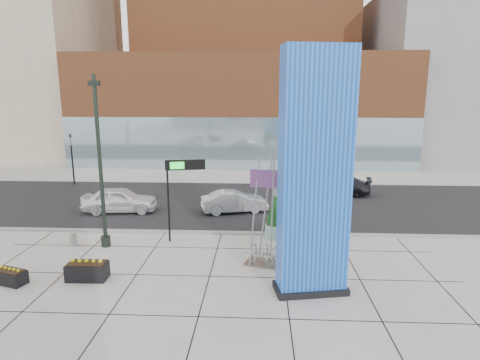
{
  "coord_description": "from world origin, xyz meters",
  "views": [
    {
      "loc": [
        2.97,
        -15.9,
        7.24
      ],
      "look_at": [
        2.08,
        2.0,
        3.34
      ],
      "focal_mm": 30.0,
      "sensor_mm": 36.0,
      "label": 1
    }
  ],
  "objects_px": {
    "car_white_west": "(120,200)",
    "blue_pylon": "(315,180)",
    "lamp_post": "(101,179)",
    "overhead_street_sign": "(182,172)",
    "car_silver_mid": "(234,202)",
    "concrete_bollard": "(73,239)",
    "public_art_sculpture": "(270,237)"
  },
  "relations": [
    {
      "from": "car_silver_mid",
      "to": "concrete_bollard",
      "type": "bearing_deg",
      "value": 113.71
    },
    {
      "from": "concrete_bollard",
      "to": "overhead_street_sign",
      "type": "xyz_separation_m",
      "value": [
        5.23,
        0.8,
        3.19
      ]
    },
    {
      "from": "public_art_sculpture",
      "to": "overhead_street_sign",
      "type": "height_order",
      "value": "public_art_sculpture"
    },
    {
      "from": "public_art_sculpture",
      "to": "overhead_street_sign",
      "type": "xyz_separation_m",
      "value": [
        -4.24,
        2.54,
        2.28
      ]
    },
    {
      "from": "lamp_post",
      "to": "concrete_bollard",
      "type": "xyz_separation_m",
      "value": [
        -1.59,
        -0.01,
        -2.98
      ]
    },
    {
      "from": "concrete_bollard",
      "to": "blue_pylon",
      "type": "bearing_deg",
      "value": -20.33
    },
    {
      "from": "blue_pylon",
      "to": "car_silver_mid",
      "type": "relative_size",
      "value": 2.17
    },
    {
      "from": "concrete_bollard",
      "to": "car_silver_mid",
      "type": "bearing_deg",
      "value": 38.63
    },
    {
      "from": "blue_pylon",
      "to": "car_white_west",
      "type": "bearing_deg",
      "value": 127.01
    },
    {
      "from": "blue_pylon",
      "to": "overhead_street_sign",
      "type": "distance_m",
      "value": 7.5
    },
    {
      "from": "blue_pylon",
      "to": "car_silver_mid",
      "type": "height_order",
      "value": "blue_pylon"
    },
    {
      "from": "concrete_bollard",
      "to": "car_silver_mid",
      "type": "xyz_separation_m",
      "value": [
        7.43,
        5.94,
        0.34
      ]
    },
    {
      "from": "concrete_bollard",
      "to": "overhead_street_sign",
      "type": "bearing_deg",
      "value": 8.67
    },
    {
      "from": "concrete_bollard",
      "to": "car_silver_mid",
      "type": "relative_size",
      "value": 0.16
    },
    {
      "from": "overhead_street_sign",
      "to": "lamp_post",
      "type": "bearing_deg",
      "value": -178.87
    },
    {
      "from": "lamp_post",
      "to": "car_white_west",
      "type": "relative_size",
      "value": 1.79
    },
    {
      "from": "blue_pylon",
      "to": "concrete_bollard",
      "type": "relative_size",
      "value": 13.58
    },
    {
      "from": "car_white_west",
      "to": "car_silver_mid",
      "type": "relative_size",
      "value": 1.11
    },
    {
      "from": "concrete_bollard",
      "to": "car_white_west",
      "type": "bearing_deg",
      "value": 86.52
    },
    {
      "from": "concrete_bollard",
      "to": "car_silver_mid",
      "type": "distance_m",
      "value": 9.52
    },
    {
      "from": "car_white_west",
      "to": "blue_pylon",
      "type": "bearing_deg",
      "value": -138.3
    },
    {
      "from": "public_art_sculpture",
      "to": "car_silver_mid",
      "type": "height_order",
      "value": "public_art_sculpture"
    },
    {
      "from": "lamp_post",
      "to": "car_silver_mid",
      "type": "xyz_separation_m",
      "value": [
        5.84,
        5.93,
        -2.63
      ]
    },
    {
      "from": "lamp_post",
      "to": "overhead_street_sign",
      "type": "bearing_deg",
      "value": 12.22
    },
    {
      "from": "concrete_bollard",
      "to": "public_art_sculpture",
      "type": "bearing_deg",
      "value": -10.42
    },
    {
      "from": "blue_pylon",
      "to": "overhead_street_sign",
      "type": "height_order",
      "value": "blue_pylon"
    },
    {
      "from": "public_art_sculpture",
      "to": "car_white_west",
      "type": "relative_size",
      "value": 1.04
    },
    {
      "from": "public_art_sculpture",
      "to": "concrete_bollard",
      "type": "relative_size",
      "value": 7.26
    },
    {
      "from": "overhead_street_sign",
      "to": "car_white_west",
      "type": "xyz_separation_m",
      "value": [
        -4.89,
        4.86,
        -2.74
      ]
    },
    {
      "from": "lamp_post",
      "to": "car_silver_mid",
      "type": "height_order",
      "value": "lamp_post"
    },
    {
      "from": "lamp_post",
      "to": "public_art_sculpture",
      "type": "relative_size",
      "value": 1.71
    },
    {
      "from": "car_silver_mid",
      "to": "blue_pylon",
      "type": "bearing_deg",
      "value": -175.73
    }
  ]
}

